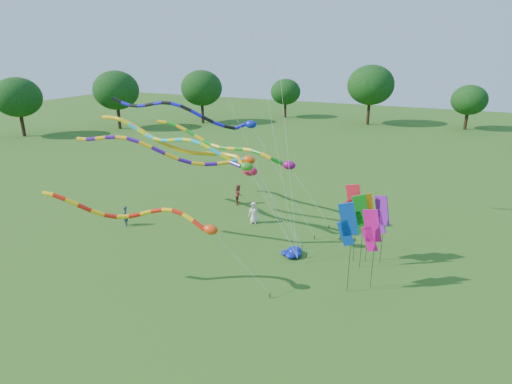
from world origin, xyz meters
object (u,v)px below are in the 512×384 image
at_px(person_a, 254,213).
at_px(person_c, 239,194).
at_px(blue_nylon_heap, 287,254).
at_px(person_b, 125,216).
at_px(tube_kite_orange, 187,147).
at_px(tube_kite_red, 152,217).

bearing_deg(person_a, person_c, 122.72).
distance_m(blue_nylon_heap, person_b, 12.74).
height_order(person_a, person_b, person_a).
bearing_deg(tube_kite_orange, person_a, 44.92).
relative_size(tube_kite_red, blue_nylon_heap, 7.02).
distance_m(person_a, person_c, 4.31).
height_order(blue_nylon_heap, person_a, person_a).
height_order(tube_kite_orange, blue_nylon_heap, tube_kite_orange).
xyz_separation_m(person_b, person_c, (5.59, 7.62, 0.07)).
relative_size(tube_kite_orange, person_c, 10.22).
bearing_deg(person_a, blue_nylon_heap, -53.49).
bearing_deg(person_a, person_b, -161.61).
bearing_deg(blue_nylon_heap, person_a, 135.64).
bearing_deg(tube_kite_red, person_b, 124.78).
distance_m(tube_kite_orange, blue_nylon_heap, 10.11).
xyz_separation_m(tube_kite_orange, person_a, (3.85, 2.66, -5.23)).
xyz_separation_m(person_a, person_c, (-2.87, 3.21, 0.01)).
xyz_separation_m(tube_kite_red, person_c, (-1.88, 13.74, -3.44)).
relative_size(blue_nylon_heap, person_c, 0.94).
relative_size(person_b, person_c, 0.91).
relative_size(blue_nylon_heap, person_a, 0.95).
distance_m(person_a, person_b, 9.55).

